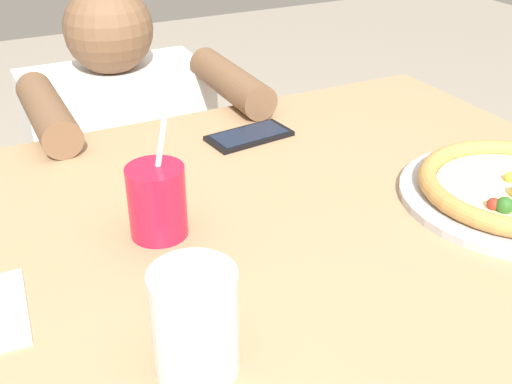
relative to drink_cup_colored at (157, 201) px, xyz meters
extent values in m
cube|color=tan|center=(0.13, -0.08, -0.07)|extent=(1.19, 0.92, 0.04)
cylinder|color=#826748|center=(0.64, 0.30, -0.45)|extent=(0.07, 0.07, 0.71)
cylinder|color=#B7B7BC|center=(0.50, -0.15, -0.05)|extent=(0.33, 0.33, 0.01)
sphere|color=gold|center=(0.51, -0.13, -0.02)|extent=(0.02, 0.02, 0.02)
sphere|color=maroon|center=(0.43, -0.18, -0.02)|extent=(0.02, 0.02, 0.02)
sphere|color=#2D6623|center=(0.44, -0.19, -0.02)|extent=(0.03, 0.03, 0.03)
cylinder|color=red|center=(0.00, 0.00, 0.00)|extent=(0.08, 0.08, 0.10)
cylinder|color=white|center=(0.01, 0.00, 0.08)|extent=(0.03, 0.02, 0.09)
cylinder|color=silver|center=(-0.05, -0.26, 0.01)|extent=(0.09, 0.09, 0.12)
cube|color=white|center=(-0.06, -0.27, 0.04)|extent=(0.04, 0.04, 0.03)
cube|color=white|center=(-0.03, -0.24, 0.04)|extent=(0.03, 0.03, 0.02)
cube|color=white|center=(-0.05, -0.25, 0.04)|extent=(0.02, 0.02, 0.02)
cube|color=black|center=(0.25, 0.23, -0.05)|extent=(0.16, 0.09, 0.01)
cube|color=#192338|center=(0.25, 0.23, -0.04)|extent=(0.14, 0.08, 0.00)
cylinder|color=#333847|center=(0.12, 0.66, -0.58)|extent=(0.33, 0.33, 0.45)
cube|color=white|center=(0.12, 0.66, -0.19)|extent=(0.41, 0.22, 0.32)
sphere|color=brown|center=(0.12, 0.66, 0.06)|extent=(0.19, 0.19, 0.19)
cylinder|color=brown|center=(-0.07, 0.43, -0.02)|extent=(0.07, 0.28, 0.07)
cylinder|color=brown|center=(0.30, 0.43, -0.02)|extent=(0.07, 0.28, 0.07)
camera|label=1|loc=(-0.21, -0.71, 0.42)|focal=44.16mm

